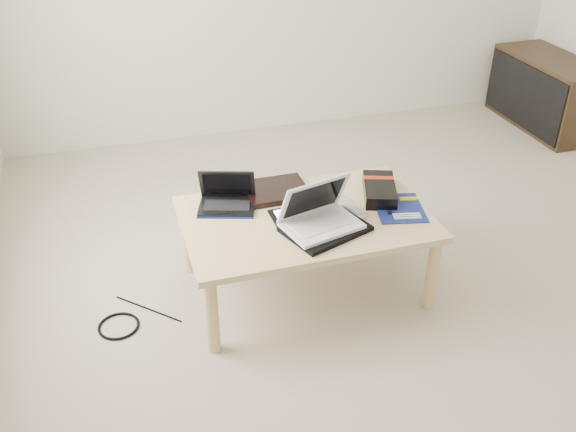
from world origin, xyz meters
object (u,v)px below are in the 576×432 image
object	(u,v)px
coffee_table	(306,225)
gpu_box	(379,190)
media_cabinet	(547,93)
netbook	(227,199)
white_laptop	(319,216)

from	to	relation	value
coffee_table	gpu_box	xyz separation A→B (m)	(0.39, 0.08, 0.08)
media_cabinet	netbook	distance (m)	2.86
media_cabinet	white_laptop	distance (m)	2.71
coffee_table	gpu_box	bearing A→B (deg)	11.31
media_cabinet	netbook	world-z (taller)	netbook
netbook	gpu_box	xyz separation A→B (m)	(0.71, -0.11, -0.01)
coffee_table	media_cabinet	bearing A→B (deg)	30.68
coffee_table	netbook	xyz separation A→B (m)	(-0.32, 0.19, 0.09)
netbook	white_laptop	bearing A→B (deg)	-41.40
media_cabinet	netbook	size ratio (longest dim) A/B	3.02
coffee_table	media_cabinet	world-z (taller)	media_cabinet
gpu_box	coffee_table	bearing A→B (deg)	-168.69
media_cabinet	white_laptop	xyz separation A→B (m)	(-2.26, -1.47, 0.21)
coffee_table	netbook	bearing A→B (deg)	149.76
netbook	coffee_table	bearing A→B (deg)	-30.24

